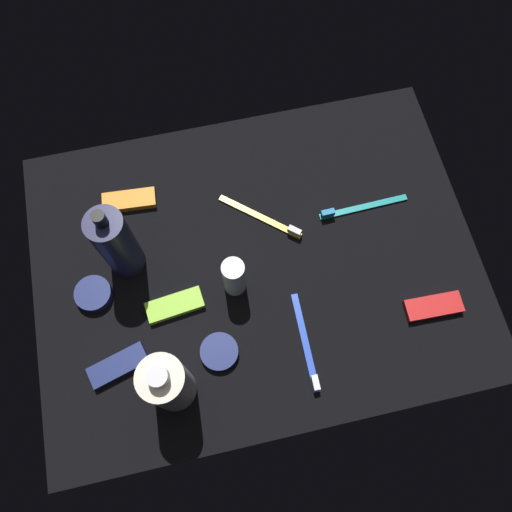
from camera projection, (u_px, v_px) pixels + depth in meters
The scene contains 13 objects.
ground_plane at pixel (256, 262), 98.63cm from camera, with size 84.00×64.00×1.20cm, color black.
lotion_bottle at pixel (116, 243), 89.56cm from camera, with size 6.64×6.64×20.67cm.
bodywash_bottle at pixel (168, 384), 82.00cm from camera, with size 7.46×7.46×18.51cm.
deodorant_stick at pixel (234, 277), 91.58cm from camera, with size 4.07×4.07×10.30cm, color silver.
toothbrush_yellow at pixel (265, 218), 100.51cm from camera, with size 14.44×12.64×2.10cm.
toothbrush_teal at pixel (358, 208), 101.32cm from camera, with size 18.03×1.72×2.10cm.
toothbrush_blue at pixel (307, 347), 91.78cm from camera, with size 1.61×18.02×2.10cm.
snack_bar_red at pixel (433, 307), 94.23cm from camera, with size 10.40×4.00×1.50cm, color red.
snack_bar_lime at pixel (175, 305), 94.32cm from camera, with size 10.40×4.00×1.50cm, color #8CD133.
snack_bar_orange at pixel (129, 200), 101.70cm from camera, with size 10.40×4.00×1.50cm, color orange.
snack_bar_navy at pixel (118, 366), 90.52cm from camera, with size 10.40×4.00×1.50cm, color navy.
cream_tin_left at pixel (94, 294), 94.84cm from camera, with size 6.76×6.76×1.89cm, color navy.
cream_tin_right at pixel (219, 352), 91.35cm from camera, with size 6.81×6.81×1.53cm, color navy.
Camera 1 is at (7.20, 32.18, 92.36)cm, focal length 36.16 mm.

